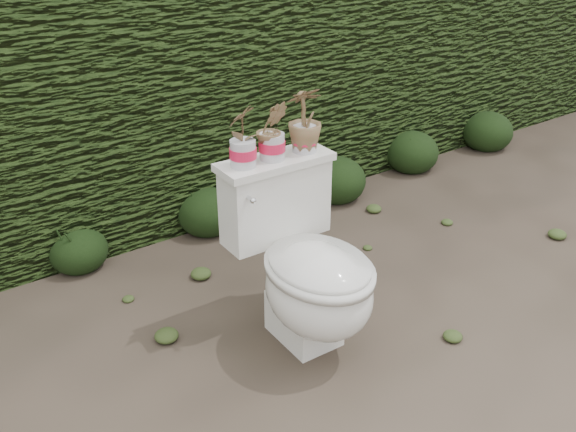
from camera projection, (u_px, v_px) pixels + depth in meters
ground at (325, 318)px, 2.97m from camera, size 60.00×60.00×0.00m
hedge at (159, 74)px, 3.76m from camera, size 8.00×1.00×1.60m
toilet at (307, 270)px, 2.67m from camera, size 0.51×0.69×0.78m
potted_plant_left at (242, 137)px, 2.52m from camera, size 0.16×0.13×0.25m
potted_plant_center at (272, 132)px, 2.60m from camera, size 0.16×0.15×0.23m
potted_plant_right at (305, 121)px, 2.67m from camera, size 0.16×0.16×0.26m
liriope_clump_2 at (77, 245)px, 3.32m from camera, size 0.31×0.31×0.25m
liriope_clump_3 at (207, 207)px, 3.67m from camera, size 0.35×0.35×0.28m
liriope_clump_4 at (336, 176)px, 4.05m from camera, size 0.38×0.38×0.30m
liriope_clump_5 at (412, 148)px, 4.48m from camera, size 0.37×0.37×0.30m
liriope_clump_6 at (488, 128)px, 4.85m from camera, size 0.38×0.38×0.30m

